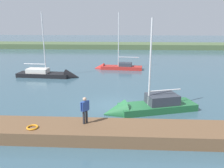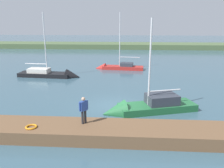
# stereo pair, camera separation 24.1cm
# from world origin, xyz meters

# --- Properties ---
(ground_plane) EXTENTS (200.00, 200.00, 0.00)m
(ground_plane) POSITION_xyz_m (0.00, 0.00, 0.00)
(ground_plane) COLOR #385666
(far_shoreline) EXTENTS (180.00, 8.00, 2.40)m
(far_shoreline) POSITION_xyz_m (0.00, -42.55, 0.00)
(far_shoreline) COLOR #4C603D
(far_shoreline) RESTS_ON ground_plane
(dock_pier) EXTENTS (21.86, 2.42, 0.75)m
(dock_pier) POSITION_xyz_m (0.00, 5.31, 0.38)
(dock_pier) COLOR brown
(dock_pier) RESTS_ON ground_plane
(life_ring_buoy) EXTENTS (0.66, 0.66, 0.10)m
(life_ring_buoy) POSITION_xyz_m (4.31, 5.79, 0.80)
(life_ring_buoy) COLOR orange
(life_ring_buoy) RESTS_ON dock_pier
(sailboat_behind_pier) EXTENTS (7.46, 3.88, 7.77)m
(sailboat_behind_pier) POSITION_xyz_m (-2.47, 1.05, 0.21)
(sailboat_behind_pier) COLOR #236638
(sailboat_behind_pier) RESTS_ON ground_plane
(sailboat_far_right) EXTENTS (7.03, 2.23, 8.63)m
(sailboat_far_right) POSITION_xyz_m (0.33, -14.92, 0.13)
(sailboat_far_right) COLOR #B22823
(sailboat_far_right) RESTS_ON ground_plane
(sailboat_mid_channel) EXTENTS (7.84, 2.43, 8.59)m
(sailboat_mid_channel) POSITION_xyz_m (8.00, -9.68, 0.17)
(sailboat_mid_channel) COLOR black
(sailboat_mid_channel) RESTS_ON ground_plane
(person_on_dock) EXTENTS (0.48, 0.47, 1.64)m
(person_on_dock) POSITION_xyz_m (1.39, 5.00, 1.69)
(person_on_dock) COLOR #28282D
(person_on_dock) RESTS_ON dock_pier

